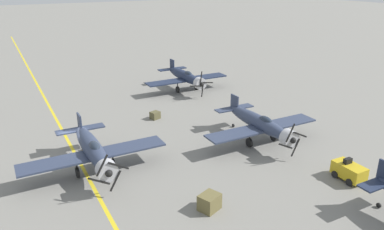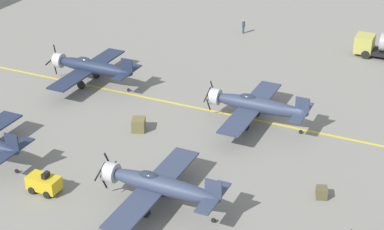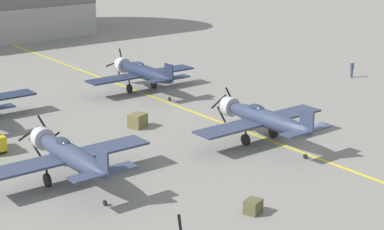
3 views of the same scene
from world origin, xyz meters
name	(u,v)px [view 2 (image 2 of 3)]	position (x,y,z in m)	size (l,w,h in m)	color
ground_plane	(291,127)	(0.00, 0.00, 0.00)	(400.00, 400.00, 0.00)	gray
taxiway_stripe	(291,127)	(0.00, 0.00, 0.00)	(0.30, 160.00, 0.01)	yellow
airplane_far_center	(90,67)	(0.51, 22.39, 2.01)	(12.00, 9.98, 3.78)	#202A44
airplane_mid_left	(158,185)	(-16.63, 5.37, 2.01)	(12.00, 9.98, 3.65)	#333E57
airplane_mid_center	(255,105)	(-0.79, 3.40, 2.01)	(12.00, 9.98, 3.65)	#313C55
tow_tractor	(44,183)	(-18.51, 14.50, 0.79)	(1.57, 2.60, 1.79)	gold
ground_crew_walking	(243,26)	(22.28, 13.26, 1.00)	(0.40, 0.40, 1.84)	#334256
supply_crate_mid_lane	(322,193)	(-10.11, -5.54, 0.43)	(1.02, 0.85, 0.85)	brown
supply_crate_outboard	(139,125)	(-6.51, 12.70, 0.59)	(1.42, 1.18, 1.18)	brown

